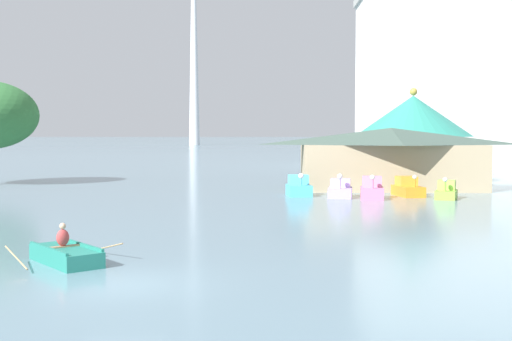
# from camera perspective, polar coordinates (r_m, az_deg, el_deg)

# --- Properties ---
(ground_plane) EXTENTS (2000.00, 2000.00, 0.00)m
(ground_plane) POSITION_cam_1_polar(r_m,az_deg,el_deg) (19.86, -11.43, -9.59)
(ground_plane) COLOR slate
(rowboat_with_rower) EXTENTS (3.83, 3.67, 1.35)m
(rowboat_with_rower) POSITION_cam_1_polar(r_m,az_deg,el_deg) (23.48, -15.95, -6.94)
(rowboat_with_rower) COLOR #237A6B
(rowboat_with_rower) RESTS_ON ground
(pedal_boat_cyan) EXTENTS (1.83, 2.47, 1.66)m
(pedal_boat_cyan) POSITION_cam_1_polar(r_m,az_deg,el_deg) (47.00, 3.68, -1.46)
(pedal_boat_cyan) COLOR #4CB7CC
(pedal_boat_cyan) RESTS_ON ground
(pedal_boat_lavender) EXTENTS (1.91, 2.70, 1.70)m
(pedal_boat_lavender) POSITION_cam_1_polar(r_m,az_deg,el_deg) (46.20, 7.22, -1.65)
(pedal_boat_lavender) COLOR #B299D8
(pedal_boat_lavender) RESTS_ON ground
(pedal_boat_pink) EXTENTS (1.76, 2.49, 1.68)m
(pedal_boat_pink) POSITION_cam_1_polar(r_m,az_deg,el_deg) (45.37, 9.88, -1.65)
(pedal_boat_pink) COLOR pink
(pedal_boat_pink) RESTS_ON ground
(pedal_boat_orange) EXTENTS (1.93, 3.11, 1.57)m
(pedal_boat_orange) POSITION_cam_1_polar(r_m,az_deg,el_deg) (47.96, 12.84, -1.49)
(pedal_boat_orange) COLOR orange
(pedal_boat_orange) RESTS_ON ground
(pedal_boat_lime) EXTENTS (2.02, 2.62, 1.52)m
(pedal_boat_lime) POSITION_cam_1_polar(r_m,az_deg,el_deg) (46.50, 15.96, -1.74)
(pedal_boat_lime) COLOR #8CCC3F
(pedal_boat_lime) RESTS_ON ground
(boathouse) EXTENTS (14.88, 7.46, 4.84)m
(boathouse) POSITION_cam_1_polar(r_m,az_deg,el_deg) (53.41, 11.43, 1.12)
(boathouse) COLOR tan
(boathouse) RESTS_ON ground
(green_roof_pavilion) EXTENTS (10.71, 10.71, 8.55)m
(green_roof_pavilion) POSITION_cam_1_polar(r_m,az_deg,el_deg) (62.54, 13.27, 3.14)
(green_roof_pavilion) COLOR brown
(green_roof_pavilion) RESTS_ON ground
(background_building_block) EXTENTS (37.46, 19.49, 24.12)m
(background_building_block) POSITION_cam_1_polar(r_m,az_deg,el_deg) (96.78, 20.17, 7.52)
(background_building_block) COLOR silver
(background_building_block) RESTS_ON ground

